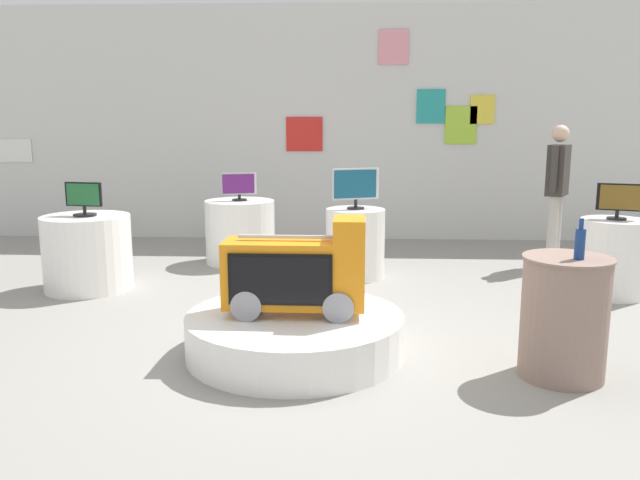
% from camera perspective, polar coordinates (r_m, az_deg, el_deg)
% --- Properties ---
extents(ground_plane, '(30.00, 30.00, 0.00)m').
position_cam_1_polar(ground_plane, '(5.11, -1.40, -9.23)').
color(ground_plane, gray).
extents(back_wall_display, '(12.92, 0.13, 3.39)m').
position_cam_1_polar(back_wall_display, '(9.45, 0.58, 10.37)').
color(back_wall_display, silver).
rests_on(back_wall_display, ground).
extents(main_display_pedestal, '(1.64, 1.64, 0.31)m').
position_cam_1_polar(main_display_pedestal, '(4.84, -2.27, -8.42)').
color(main_display_pedestal, white).
rests_on(main_display_pedestal, ground).
extents(novelty_firetruck_tv, '(1.04, 0.44, 0.73)m').
position_cam_1_polar(novelty_firetruck_tv, '(4.70, -2.08, -3.21)').
color(novelty_firetruck_tv, gray).
rests_on(novelty_firetruck_tv, main_display_pedestal).
extents(display_pedestal_left_rear, '(0.90, 0.90, 0.78)m').
position_cam_1_polar(display_pedestal_left_rear, '(7.05, -20.17, -1.07)').
color(display_pedestal_left_rear, white).
rests_on(display_pedestal_left_rear, ground).
extents(tv_on_left_rear, '(0.40, 0.23, 0.35)m').
position_cam_1_polar(tv_on_left_rear, '(6.96, -20.48, 3.51)').
color(tv_on_left_rear, black).
rests_on(tv_on_left_rear, display_pedestal_left_rear).
extents(display_pedestal_center_rear, '(0.66, 0.66, 0.78)m').
position_cam_1_polar(display_pedestal_center_rear, '(7.13, 3.19, -0.29)').
color(display_pedestal_center_rear, white).
rests_on(display_pedestal_center_rear, ground).
extents(tv_on_center_rear, '(0.52, 0.21, 0.45)m').
position_cam_1_polar(tv_on_center_rear, '(7.04, 3.23, 4.87)').
color(tv_on_center_rear, black).
rests_on(tv_on_center_rear, display_pedestal_center_rear).
extents(display_pedestal_right_rear, '(0.67, 0.67, 0.78)m').
position_cam_1_polar(display_pedestal_right_rear, '(7.02, 24.86, -1.45)').
color(display_pedestal_right_rear, white).
rests_on(display_pedestal_right_rear, ground).
extents(tv_on_right_rear, '(0.39, 0.19, 0.36)m').
position_cam_1_polar(tv_on_right_rear, '(6.93, 25.25, 3.27)').
color(tv_on_right_rear, black).
rests_on(tv_on_right_rear, display_pedestal_right_rear).
extents(display_pedestal_far_right, '(0.86, 0.86, 0.78)m').
position_cam_1_polar(display_pedestal_far_right, '(7.94, -7.19, 0.76)').
color(display_pedestal_far_right, white).
rests_on(display_pedestal_far_right, ground).
extents(tv_on_far_right, '(0.42, 0.18, 0.34)m').
position_cam_1_polar(tv_on_far_right, '(7.86, -7.30, 4.87)').
color(tv_on_far_right, black).
rests_on(tv_on_far_right, display_pedestal_far_right).
extents(side_table_round, '(0.60, 0.60, 0.84)m').
position_cam_1_polar(side_table_round, '(4.64, 21.10, -6.42)').
color(side_table_round, gray).
rests_on(side_table_round, ground).
extents(bottle_on_side_table, '(0.07, 0.07, 0.27)m').
position_cam_1_polar(bottle_on_side_table, '(4.47, 22.34, -0.25)').
color(bottle_on_side_table, navy).
rests_on(bottle_on_side_table, side_table_round).
extents(shopper_browsing_near_truck, '(0.36, 0.50, 1.70)m').
position_cam_1_polar(shopper_browsing_near_truck, '(8.07, 20.55, 4.68)').
color(shopper_browsing_near_truck, '#B2ADA3').
rests_on(shopper_browsing_near_truck, ground).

